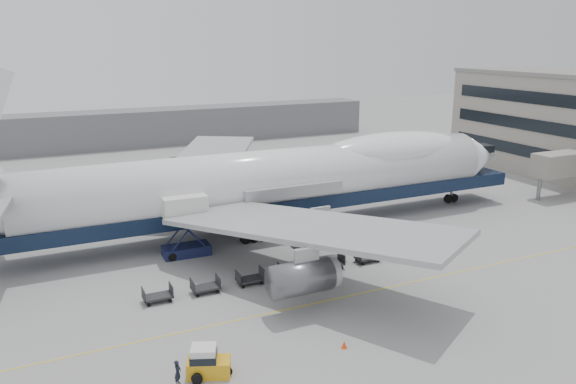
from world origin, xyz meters
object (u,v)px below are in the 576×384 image
catering_truck (185,221)px  baggage_tug (207,362)px  ground_worker (178,373)px  airliner (278,179)px

catering_truck → baggage_tug: (-4.21, -20.32, -2.56)m
baggage_tug → ground_worker: 1.91m
baggage_tug → ground_worker: bearing=-150.6°
catering_truck → ground_worker: size_ratio=3.69×
catering_truck → ground_worker: bearing=-105.1°
catering_truck → baggage_tug: size_ratio=1.99×
airliner → catering_truck: 12.03m
baggage_tug → ground_worker: (-1.89, -0.24, -0.05)m
airliner → baggage_tug: size_ratio=22.31×
airliner → baggage_tug: airliner is taller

